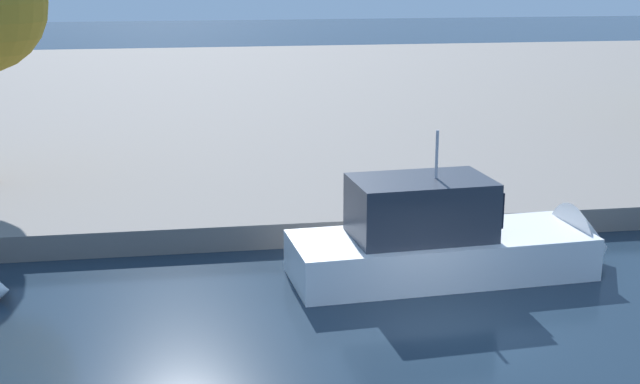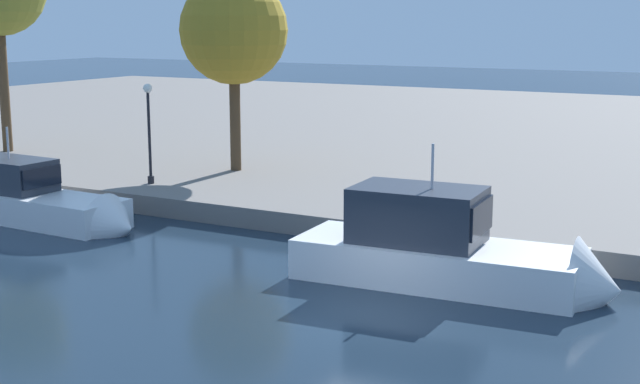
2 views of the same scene
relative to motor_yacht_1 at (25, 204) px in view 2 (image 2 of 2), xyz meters
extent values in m
plane|color=#192838|center=(15.67, -3.84, -0.60)|extent=(220.00, 220.00, 0.00)
cube|color=slate|center=(15.67, 30.28, -0.22)|extent=(120.00, 55.00, 0.76)
cube|color=white|center=(-0.50, 0.02, -0.30)|extent=(9.65, 2.74, 1.51)
cone|color=white|center=(4.68, -0.19, -0.30)|extent=(1.29, 2.29, 2.24)
cube|color=#2D333D|center=(-1.22, 0.05, 1.06)|extent=(4.38, 2.06, 1.20)
cube|color=black|center=(0.46, -0.02, 1.12)|extent=(1.22, 1.81, 0.72)
cylinder|color=silver|center=(-0.74, 0.03, 2.25)|extent=(0.08, 0.08, 1.19)
cube|color=white|center=(16.41, -0.14, -0.19)|extent=(8.20, 3.35, 1.48)
cone|color=white|center=(20.81, 0.16, -0.19)|extent=(1.38, 2.75, 2.67)
cube|color=#2D333D|center=(15.80, -0.18, 1.33)|extent=(3.76, 2.49, 1.57)
cube|color=black|center=(17.21, -0.09, 1.41)|extent=(1.10, 2.17, 0.94)
cylinder|color=silver|center=(16.21, -0.16, 2.76)|extent=(0.08, 0.08, 1.27)
cylinder|color=black|center=(1.92, 4.93, 2.01)|extent=(0.12, 0.12, 3.71)
sphere|color=white|center=(1.92, 4.93, 4.03)|extent=(0.37, 0.37, 0.37)
cylinder|color=black|center=(1.92, 4.93, 0.31)|extent=(0.26, 0.26, 0.30)
cylinder|color=#4C3823|center=(-10.24, 8.48, 3.33)|extent=(0.49, 0.49, 6.35)
cylinder|color=#4C3823|center=(3.14, 9.32, 2.34)|extent=(0.47, 0.47, 4.38)
sphere|color=olive|center=(3.14, 9.32, 6.30)|extent=(4.71, 4.71, 4.71)
sphere|color=olive|center=(3.36, 8.70, 6.48)|extent=(2.97, 2.97, 2.97)
sphere|color=olive|center=(3.13, 9.07, 7.02)|extent=(2.81, 2.81, 2.81)
camera|label=1|loc=(9.58, -21.64, 7.63)|focal=49.22mm
camera|label=2|loc=(25.23, -23.06, 6.82)|focal=49.92mm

